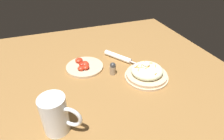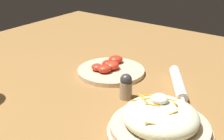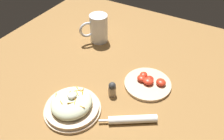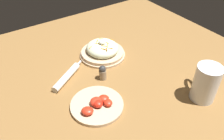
# 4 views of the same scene
# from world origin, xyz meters

# --- Properties ---
(ground_plane) EXTENTS (1.43, 1.43, 0.00)m
(ground_plane) POSITION_xyz_m (0.00, 0.00, 0.00)
(ground_plane) COLOR olive
(salad_plate) EXTENTS (0.22, 0.22, 0.09)m
(salad_plate) POSITION_xyz_m (-0.22, 0.06, 0.03)
(salad_plate) COLOR #D1B28E
(salad_plate) RESTS_ON ground_plane
(beer_mug) EXTENTS (0.14, 0.12, 0.15)m
(beer_mug) POSITION_xyz_m (0.25, 0.23, 0.07)
(beer_mug) COLOR white
(beer_mug) RESTS_ON ground_plane
(napkin_roll) EXTENTS (0.13, 0.19, 0.03)m
(napkin_roll) POSITION_xyz_m (-0.15, -0.17, 0.01)
(napkin_roll) COLOR white
(napkin_roll) RESTS_ON ground_plane
(tomato_plate) EXTENTS (0.20, 0.20, 0.04)m
(tomato_plate) POSITION_xyz_m (0.06, -0.14, 0.01)
(tomato_plate) COLOR #D1B28E
(tomato_plate) RESTS_ON ground_plane
(salt_shaker) EXTENTS (0.03, 0.03, 0.07)m
(salt_shaker) POSITION_xyz_m (-0.07, -0.03, 0.03)
(salt_shaker) COLOR gray
(salt_shaker) RESTS_ON ground_plane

